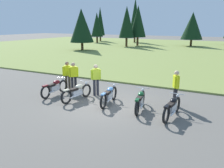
% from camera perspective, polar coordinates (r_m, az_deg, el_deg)
% --- Properties ---
extents(ground_plane, '(140.00, 140.00, 0.00)m').
position_cam_1_polar(ground_plane, '(11.08, -1.45, -5.19)').
color(ground_plane, '#605B54').
extents(grass_moorland, '(80.00, 44.00, 0.10)m').
position_cam_1_polar(grass_moorland, '(35.86, 19.53, 7.63)').
color(grass_moorland, olive).
rests_on(grass_moorland, ground).
extents(forest_treeline, '(46.49, 27.08, 8.86)m').
position_cam_1_polar(forest_treeline, '(41.42, 21.92, 13.80)').
color(forest_treeline, '#47331E').
rests_on(forest_treeline, ground).
extents(motorcycle_maroon, '(0.62, 2.10, 0.88)m').
position_cam_1_polar(motorcycle_maroon, '(12.88, -13.74, -0.79)').
color(motorcycle_maroon, black).
rests_on(motorcycle_maroon, ground).
extents(motorcycle_cream, '(0.62, 2.09, 0.88)m').
position_cam_1_polar(motorcycle_cream, '(11.80, -8.51, -1.91)').
color(motorcycle_cream, black).
rests_on(motorcycle_cream, ground).
extents(motorcycle_sky_blue, '(0.64, 2.09, 0.88)m').
position_cam_1_polar(motorcycle_sky_blue, '(11.14, -0.73, -2.72)').
color(motorcycle_sky_blue, black).
rests_on(motorcycle_sky_blue, ground).
extents(motorcycle_british_green, '(0.70, 2.08, 0.88)m').
position_cam_1_polar(motorcycle_british_green, '(10.45, 6.84, -3.98)').
color(motorcycle_british_green, black).
rests_on(motorcycle_british_green, ground).
extents(motorcycle_black, '(0.62, 2.10, 0.88)m').
position_cam_1_polar(motorcycle_black, '(9.86, 14.40, -5.48)').
color(motorcycle_black, black).
rests_on(motorcycle_black, ground).
extents(rider_checking_bike, '(0.40, 0.44, 1.67)m').
position_cam_1_polar(rider_checking_bike, '(13.58, -10.77, 2.36)').
color(rider_checking_bike, '#4C4233').
rests_on(rider_checking_bike, ground).
extents(rider_in_hivis_vest, '(0.40, 0.43, 1.67)m').
position_cam_1_polar(rider_in_hivis_vest, '(13.19, -9.31, 2.07)').
color(rider_in_hivis_vest, black).
rests_on(rider_in_hivis_vest, ground).
extents(rider_near_row_end, '(0.36, 0.50, 1.67)m').
position_cam_1_polar(rider_near_row_end, '(11.15, 15.23, -0.50)').
color(rider_near_row_end, black).
rests_on(rider_near_row_end, ground).
extents(rider_with_back_turned, '(0.42, 0.41, 1.67)m').
position_cam_1_polar(rider_with_back_turned, '(12.41, -3.93, 1.46)').
color(rider_with_back_turned, '#2D2D38').
rests_on(rider_with_back_turned, ground).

